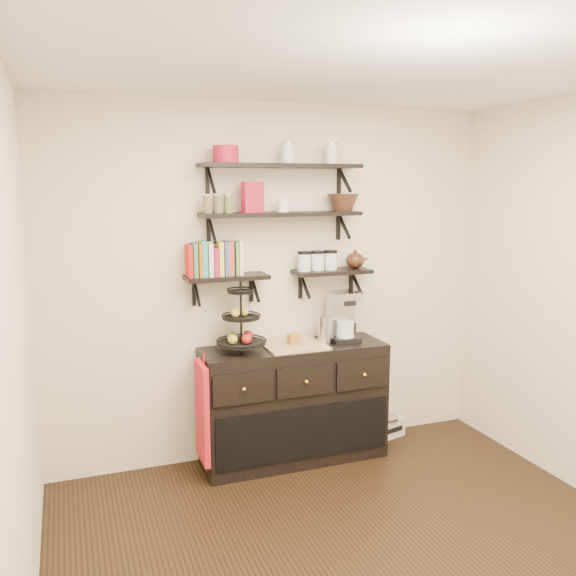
{
  "coord_description": "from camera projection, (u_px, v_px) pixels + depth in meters",
  "views": [
    {
      "loc": [
        -1.52,
        -2.63,
        2.11
      ],
      "look_at": [
        -0.12,
        1.15,
        1.41
      ],
      "focal_mm": 38.0,
      "sensor_mm": 36.0,
      "label": 1
    }
  ],
  "objects": [
    {
      "name": "glass_canisters",
      "position": [
        318.0,
        262.0,
        4.66
      ],
      "size": [
        0.32,
        0.1,
        0.13
      ],
      "color": "silver",
      "rests_on": "shelf_low_right"
    },
    {
      "name": "cookbooks",
      "position": [
        217.0,
        260.0,
        4.38
      ],
      "size": [
        0.4,
        0.15,
        0.26
      ],
      "color": "red",
      "rests_on": "shelf_low_left"
    },
    {
      "name": "candle",
      "position": [
        294.0,
        339.0,
        4.57
      ],
      "size": [
        0.08,
        0.08,
        0.08
      ],
      "primitive_type": "cube",
      "color": "#915C21",
      "rests_on": "sideboard"
    },
    {
      "name": "sideboard",
      "position": [
        294.0,
        403.0,
        4.65
      ],
      "size": [
        1.4,
        0.5,
        0.92
      ],
      "color": "black",
      "rests_on": "floor"
    },
    {
      "name": "recipe_box",
      "position": [
        253.0,
        197.0,
        4.39
      ],
      "size": [
        0.17,
        0.1,
        0.22
      ],
      "primitive_type": "cube",
      "rotation": [
        0.0,
        0.0,
        0.25
      ],
      "color": "#B2142F",
      "rests_on": "shelf_mid"
    },
    {
      "name": "back_wall",
      "position": [
        276.0,
        283.0,
        4.7
      ],
      "size": [
        3.5,
        0.02,
        2.7
      ],
      "primitive_type": "cube",
      "color": "beige",
      "rests_on": "ground"
    },
    {
      "name": "shelf_low_right",
      "position": [
        332.0,
        272.0,
        4.72
      ],
      "size": [
        0.6,
        0.25,
        0.23
      ],
      "color": "black",
      "rests_on": "back_wall"
    },
    {
      "name": "fruit_stand",
      "position": [
        241.0,
        327.0,
        4.41
      ],
      "size": [
        0.36,
        0.36,
        0.52
      ],
      "rotation": [
        0.0,
        0.0,
        0.17
      ],
      "color": "black",
      "rests_on": "sideboard"
    },
    {
      "name": "radio",
      "position": [
        386.0,
        427.0,
        5.12
      ],
      "size": [
        0.33,
        0.25,
        0.18
      ],
      "rotation": [
        0.0,
        0.0,
        0.27
      ],
      "color": "silver",
      "rests_on": "floor"
    },
    {
      "name": "teapot",
      "position": [
        355.0,
        259.0,
        4.77
      ],
      "size": [
        0.21,
        0.16,
        0.15
      ],
      "primitive_type": null,
      "rotation": [
        0.0,
        0.0,
        0.06
      ],
      "color": "#392011",
      "rests_on": "shelf_low_right"
    },
    {
      "name": "walnut_bowl",
      "position": [
        343.0,
        202.0,
        4.64
      ],
      "size": [
        0.24,
        0.24,
        0.13
      ],
      "primitive_type": null,
      "color": "black",
      "rests_on": "shelf_mid"
    },
    {
      "name": "thermal_carafe",
      "position": [
        325.0,
        330.0,
        4.63
      ],
      "size": [
        0.11,
        0.11,
        0.22
      ],
      "primitive_type": "cylinder",
      "color": "silver",
      "rests_on": "sideboard"
    },
    {
      "name": "ceiling",
      "position": [
        397.0,
        55.0,
        2.85
      ],
      "size": [
        3.5,
        3.5,
        0.02
      ],
      "primitive_type": "cube",
      "color": "white",
      "rests_on": "back_wall"
    },
    {
      "name": "red_pot",
      "position": [
        226.0,
        154.0,
        4.27
      ],
      "size": [
        0.18,
        0.18,
        0.12
      ],
      "primitive_type": "cylinder",
      "color": "#B2142F",
      "rests_on": "shelf_top"
    },
    {
      "name": "floor",
      "position": [
        382.0,
        576.0,
        3.31
      ],
      "size": [
        3.5,
        3.5,
        0.0
      ],
      "primitive_type": "plane",
      "color": "black",
      "rests_on": "ground"
    },
    {
      "name": "shelf_top",
      "position": [
        281.0,
        166.0,
        4.43
      ],
      "size": [
        1.2,
        0.27,
        0.23
      ],
      "color": "black",
      "rests_on": "back_wall"
    },
    {
      "name": "shelf_low_left",
      "position": [
        226.0,
        278.0,
        4.43
      ],
      "size": [
        0.6,
        0.25,
        0.23
      ],
      "color": "black",
      "rests_on": "back_wall"
    },
    {
      "name": "left_wall",
      "position": [
        11.0,
        372.0,
        2.48
      ],
      "size": [
        0.02,
        3.5,
        2.7
      ],
      "primitive_type": "cube",
      "color": "beige",
      "rests_on": "ground"
    },
    {
      "name": "coffee_maker",
      "position": [
        343.0,
        317.0,
        4.71
      ],
      "size": [
        0.22,
        0.21,
        0.39
      ],
      "rotation": [
        0.0,
        0.0,
        -0.02
      ],
      "color": "black",
      "rests_on": "sideboard"
    },
    {
      "name": "shelf_mid",
      "position": [
        281.0,
        215.0,
        4.49
      ],
      "size": [
        1.2,
        0.27,
        0.23
      ],
      "color": "black",
      "rests_on": "back_wall"
    },
    {
      "name": "ramekins",
      "position": [
        283.0,
        205.0,
        4.48
      ],
      "size": [
        0.09,
        0.09,
        0.1
      ],
      "primitive_type": "cylinder",
      "color": "white",
      "rests_on": "shelf_mid"
    },
    {
      "name": "apron",
      "position": [
        202.0,
        412.0,
        4.3
      ],
      "size": [
        0.04,
        0.31,
        0.72
      ],
      "primitive_type": "cube",
      "color": "#B01912",
      "rests_on": "sideboard"
    }
  ]
}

